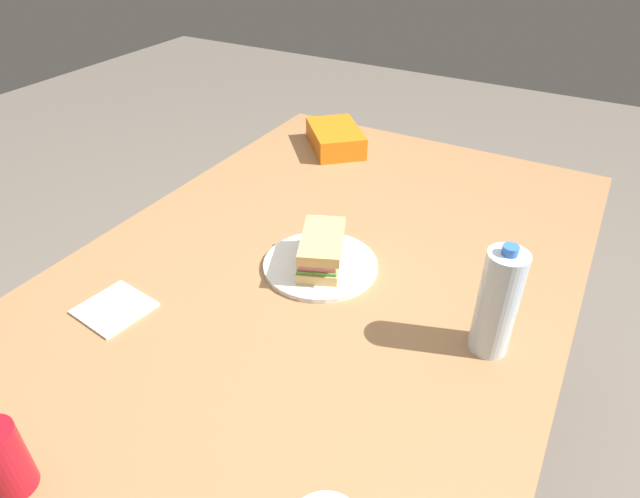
# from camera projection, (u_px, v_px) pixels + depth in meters

# --- Properties ---
(ground_plane) EXTENTS (8.00, 8.00, 0.00)m
(ground_plane) POSITION_uv_depth(u_px,v_px,m) (314.00, 472.00, 1.64)
(ground_plane) COLOR #70665B
(dining_table) EXTENTS (1.70, 1.09, 0.76)m
(dining_table) POSITION_uv_depth(u_px,v_px,m) (312.00, 303.00, 1.26)
(dining_table) COLOR #9E7047
(dining_table) RESTS_ON ground_plane
(paper_plate) EXTENTS (0.26, 0.26, 0.01)m
(paper_plate) POSITION_uv_depth(u_px,v_px,m) (320.00, 265.00, 1.23)
(paper_plate) COLOR white
(paper_plate) RESTS_ON dining_table
(sandwich) EXTENTS (0.20, 0.16, 0.08)m
(sandwich) POSITION_uv_depth(u_px,v_px,m) (321.00, 249.00, 1.20)
(sandwich) COLOR #DBB26B
(sandwich) RESTS_ON paper_plate
(soda_can_red) EXTENTS (0.07, 0.07, 0.12)m
(soda_can_red) POSITION_uv_depth(u_px,v_px,m) (2.00, 460.00, 0.76)
(soda_can_red) COLOR maroon
(soda_can_red) RESTS_ON dining_table
(chip_bag) EXTENTS (0.27, 0.27, 0.07)m
(chip_bag) POSITION_uv_depth(u_px,v_px,m) (335.00, 138.00, 1.76)
(chip_bag) COLOR orange
(chip_bag) RESTS_ON dining_table
(water_bottle_tall) EXTENTS (0.07, 0.07, 0.23)m
(water_bottle_tall) POSITION_uv_depth(u_px,v_px,m) (497.00, 303.00, 0.97)
(water_bottle_tall) COLOR silver
(water_bottle_tall) RESTS_ON dining_table
(paper_napkin) EXTENTS (0.15, 0.15, 0.01)m
(paper_napkin) POSITION_uv_depth(u_px,v_px,m) (114.00, 308.00, 1.11)
(paper_napkin) COLOR white
(paper_napkin) RESTS_ON dining_table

